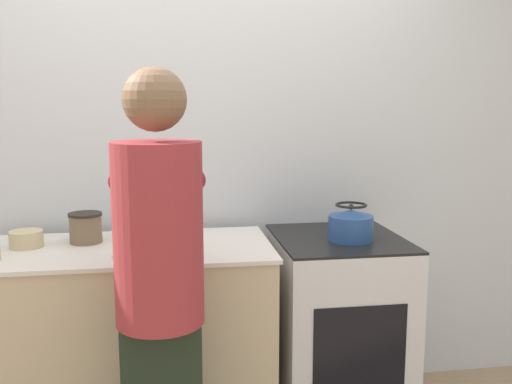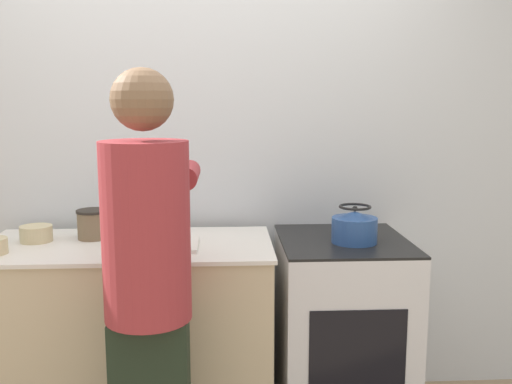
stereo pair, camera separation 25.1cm
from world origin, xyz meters
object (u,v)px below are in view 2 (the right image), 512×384
(knife, at_px, (155,244))
(canister_jar, at_px, (93,224))
(person, at_px, (148,280))
(cutting_board, at_px, (158,245))
(bowl_prep, at_px, (36,234))
(kettle, at_px, (354,227))
(oven, at_px, (341,333))

(knife, distance_m, canister_jar, 0.38)
(person, height_order, canister_jar, person)
(knife, xyz_separation_m, canister_jar, (-0.32, 0.20, 0.05))
(knife, bearing_deg, cutting_board, 70.49)
(bowl_prep, bearing_deg, person, -45.28)
(cutting_board, bearing_deg, bowl_prep, 166.43)
(kettle, bearing_deg, cutting_board, -178.00)
(person, distance_m, cutting_board, 0.46)
(oven, relative_size, kettle, 4.46)
(kettle, distance_m, bowl_prep, 1.48)
(person, bearing_deg, oven, 33.46)
(oven, distance_m, knife, 1.00)
(kettle, relative_size, bowl_prep, 1.42)
(cutting_board, distance_m, kettle, 0.90)
(canister_jar, bearing_deg, oven, -4.16)
(knife, bearing_deg, oven, 7.55)
(cutting_board, bearing_deg, person, -87.82)
(person, xyz_separation_m, canister_jar, (-0.34, 0.64, 0.07))
(oven, bearing_deg, kettle, -62.75)
(person, distance_m, canister_jar, 0.73)
(cutting_board, bearing_deg, knife, -109.35)
(person, bearing_deg, bowl_prep, 134.72)
(cutting_board, xyz_separation_m, bowl_prep, (-0.58, 0.14, 0.03))
(cutting_board, xyz_separation_m, kettle, (0.90, 0.03, 0.07))
(cutting_board, distance_m, bowl_prep, 0.59)
(oven, relative_size, knife, 3.72)
(person, height_order, cutting_board, person)
(canister_jar, bearing_deg, knife, -32.81)
(cutting_board, xyz_separation_m, canister_jar, (-0.32, 0.18, 0.06))
(person, xyz_separation_m, bowl_prep, (-0.59, 0.60, 0.04))
(person, bearing_deg, kettle, 29.27)
(kettle, xyz_separation_m, canister_jar, (-1.22, 0.15, -0.00))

